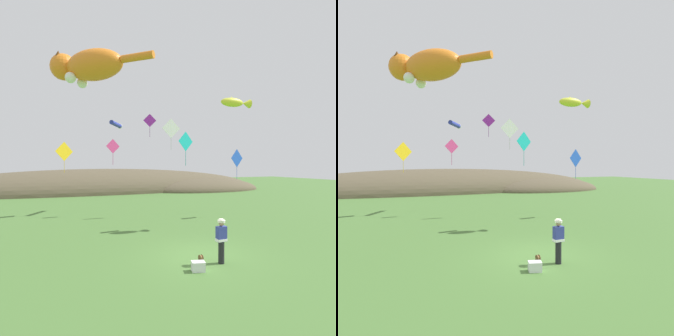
% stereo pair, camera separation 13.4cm
% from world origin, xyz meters
% --- Properties ---
extents(ground_plane, '(120.00, 120.00, 0.00)m').
position_xyz_m(ground_plane, '(0.00, 0.00, 0.00)').
color(ground_plane, '#477033').
extents(distant_hill_ridge, '(51.88, 14.89, 6.67)m').
position_xyz_m(distant_hill_ridge, '(1.69, 29.85, 0.00)').
color(distant_hill_ridge, brown).
rests_on(distant_hill_ridge, ground).
extents(festival_attendant, '(0.44, 0.30, 1.77)m').
position_xyz_m(festival_attendant, '(0.36, -0.97, 0.95)').
color(festival_attendant, black).
rests_on(festival_attendant, ground).
extents(kite_spool, '(0.12, 0.26, 0.26)m').
position_xyz_m(kite_spool, '(-0.29, -0.47, 0.13)').
color(kite_spool, olive).
rests_on(kite_spool, ground).
extents(picnic_cooler, '(0.56, 0.44, 0.36)m').
position_xyz_m(picnic_cooler, '(-0.86, -1.33, 0.18)').
color(picnic_cooler, white).
rests_on(picnic_cooler, ground).
extents(kite_giant_cat, '(6.04, 5.43, 2.29)m').
position_xyz_m(kite_giant_cat, '(-4.09, 8.02, 10.37)').
color(kite_giant_cat, orange).
extents(kite_fish_windsock, '(2.11, 0.64, 0.65)m').
position_xyz_m(kite_fish_windsock, '(4.57, 4.03, 7.87)').
color(kite_fish_windsock, yellow).
extents(kite_tube_streamer, '(1.42, 2.19, 0.44)m').
position_xyz_m(kite_tube_streamer, '(-1.44, 12.65, 7.40)').
color(kite_tube_streamer, '#2633A5').
extents(kite_diamond_pink, '(1.10, 0.32, 2.03)m').
position_xyz_m(kite_diamond_pink, '(-2.02, 10.66, 5.36)').
color(kite_diamond_pink, '#E53F8C').
extents(kite_diamond_violet, '(1.16, 0.23, 2.07)m').
position_xyz_m(kite_diamond_violet, '(1.55, 12.51, 7.88)').
color(kite_diamond_violet, purple).
extents(kite_diamond_white, '(1.51, 0.11, 2.41)m').
position_xyz_m(kite_diamond_white, '(2.13, 8.85, 6.73)').
color(kite_diamond_white, white).
extents(kite_diamond_blue, '(1.33, 0.43, 2.29)m').
position_xyz_m(kite_diamond_blue, '(6.75, 6.85, 4.42)').
color(kite_diamond_blue, blue).
extents(kite_diamond_gold, '(1.29, 0.82, 2.41)m').
position_xyz_m(kite_diamond_gold, '(-5.56, 12.11, 4.96)').
color(kite_diamond_gold, yellow).
extents(kite_diamond_teal, '(1.15, 0.42, 2.11)m').
position_xyz_m(kite_diamond_teal, '(1.50, 4.84, 5.36)').
color(kite_diamond_teal, '#19BFBF').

